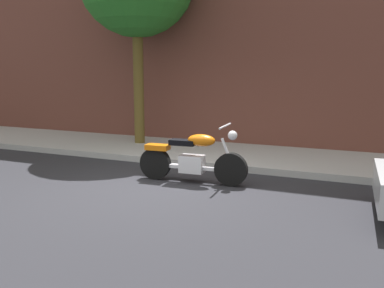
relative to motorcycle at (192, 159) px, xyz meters
name	(u,v)px	position (x,y,z in m)	size (l,w,h in m)	color
ground_plane	(157,187)	(-0.43, -0.56, -0.44)	(60.00, 60.00, 0.00)	#28282D
sidewalk	(215,154)	(-0.43, 2.37, -0.37)	(25.42, 2.57, 0.14)	#B0B0B0
motorcycle	(192,159)	(0.00, 0.00, 0.00)	(2.09, 0.70, 1.10)	black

